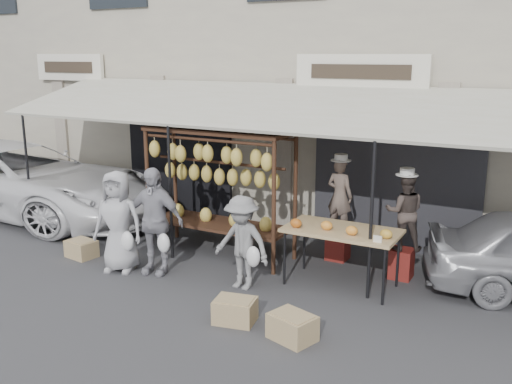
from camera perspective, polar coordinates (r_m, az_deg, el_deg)
ground_plane at (r=8.67m, az=-7.57°, el=-9.93°), size 90.00×90.00×0.00m
shophouse at (r=13.72m, az=8.63°, el=14.33°), size 24.00×6.15×7.30m
awning at (r=9.91m, az=-0.14°, el=8.57°), size 10.00×2.35×2.92m
banana_rack at (r=9.71m, az=-3.85°, el=2.44°), size 2.60×0.90×2.24m
produce_table at (r=8.62m, az=8.55°, el=-3.98°), size 1.70×0.90×1.04m
vendor_left at (r=9.68m, az=8.36°, el=-0.38°), size 0.51×0.38×1.27m
vendor_right at (r=9.07m, az=14.64°, el=-1.91°), size 0.71×0.62×1.22m
customer_left at (r=9.43m, az=-13.61°, el=-2.88°), size 0.93×0.74×1.66m
customer_mid at (r=9.21m, az=-10.20°, el=-2.87°), size 1.08×0.59×1.74m
customer_right at (r=8.52m, az=-1.41°, el=-5.09°), size 0.96×0.60×1.43m
stool_left at (r=9.93m, az=8.19°, el=-5.32°), size 0.38×0.38×0.49m
stool_right at (r=9.33m, az=14.33°, el=-6.94°), size 0.43×0.43×0.48m
crate_near_a at (r=7.67m, az=-2.11°, el=-11.77°), size 0.60×0.50×0.32m
crate_near_b at (r=7.25m, az=3.65°, el=-13.34°), size 0.64×0.55×0.32m
crate_far at (r=10.42m, az=-17.05°, el=-5.45°), size 0.54×0.44×0.30m
van at (r=13.81m, az=-23.19°, el=2.88°), size 5.47×2.61×2.26m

